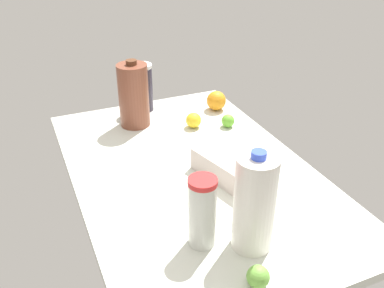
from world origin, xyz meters
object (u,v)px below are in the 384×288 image
at_px(egg_carton, 231,171).
at_px(chocolate_milk_jug, 134,95).
at_px(shaker_bottle, 143,87).
at_px(orange_beside_bowl, 216,101).
at_px(lime_far_back, 258,277).
at_px(lime_near_front, 228,121).
at_px(milk_jug, 256,203).
at_px(tumbler_cup, 202,212).
at_px(lemon_by_jug, 194,120).

bearing_deg(egg_carton, chocolate_milk_jug, -177.35).
height_order(shaker_bottle, egg_carton, shaker_bottle).
bearing_deg(orange_beside_bowl, lime_far_back, -20.58).
bearing_deg(orange_beside_bowl, lime_near_front, -10.05).
distance_m(milk_jug, lime_near_front, 0.68).
xyz_separation_m(shaker_bottle, tumbler_cup, (0.86, -0.12, -0.00)).
bearing_deg(lime_near_front, lime_far_back, -22.73).
height_order(shaker_bottle, lime_far_back, shaker_bottle).
distance_m(shaker_bottle, lemon_by_jug, 0.28).
bearing_deg(milk_jug, egg_carton, 162.74).
distance_m(lemon_by_jug, lime_far_back, 0.82).
distance_m(shaker_bottle, milk_jug, 0.92).
height_order(shaker_bottle, chocolate_milk_jug, chocolate_milk_jug).
bearing_deg(milk_jug, shaker_bottle, -179.89).
bearing_deg(tumbler_cup, egg_carton, 137.50).
distance_m(egg_carton, lime_far_back, 0.43).
relative_size(tumbler_cup, milk_jug, 0.71).
relative_size(chocolate_milk_jug, lime_far_back, 4.90).
relative_size(milk_jug, orange_beside_bowl, 3.38).
distance_m(egg_carton, milk_jug, 0.31).
relative_size(lemon_by_jug, lime_far_back, 1.11).
relative_size(egg_carton, milk_jug, 1.01).
xyz_separation_m(shaker_bottle, chocolate_milk_jug, (0.12, -0.07, 0.02)).
height_order(shaker_bottle, orange_beside_bowl, shaker_bottle).
distance_m(lemon_by_jug, lime_near_front, 0.14).
bearing_deg(egg_carton, lime_near_front, 138.85).
bearing_deg(tumbler_cup, milk_jug, 63.88).
xyz_separation_m(lemon_by_jug, orange_beside_bowl, (-0.11, 0.16, 0.01)).
bearing_deg(lime_near_front, shaker_bottle, -138.47).
distance_m(shaker_bottle, orange_beside_bowl, 0.32).
height_order(egg_carton, lime_near_front, egg_carton).
distance_m(lime_far_back, lime_near_front, 0.81).
height_order(tumbler_cup, milk_jug, milk_jug).
xyz_separation_m(milk_jug, lime_near_front, (-0.62, 0.25, -0.11)).
relative_size(milk_jug, lemon_by_jug, 4.63).
bearing_deg(lemon_by_jug, lime_far_back, -13.18).
bearing_deg(lime_far_back, lime_near_front, 157.27).
bearing_deg(lime_near_front, milk_jug, -22.20).
bearing_deg(lime_near_front, lemon_by_jug, -111.64).
bearing_deg(shaker_bottle, egg_carton, 8.01).
bearing_deg(egg_carton, lime_far_back, -34.96).
bearing_deg(chocolate_milk_jug, tumbler_cup, -3.25).
bearing_deg(lime_far_back, milk_jug, 154.72).
height_order(egg_carton, lemon_by_jug, egg_carton).
bearing_deg(chocolate_milk_jug, milk_jug, 5.49).
relative_size(egg_carton, lemon_by_jug, 4.65).
distance_m(milk_jug, orange_beside_bowl, 0.84).
bearing_deg(orange_beside_bowl, shaker_bottle, -113.69).
bearing_deg(milk_jug, lemon_by_jug, 169.25).
distance_m(shaker_bottle, lime_near_front, 0.39).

